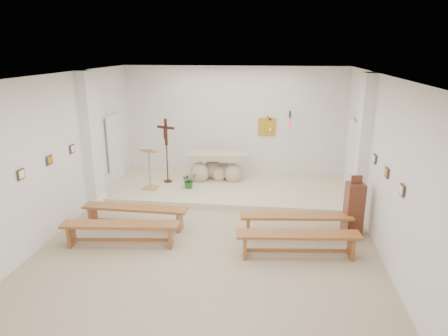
# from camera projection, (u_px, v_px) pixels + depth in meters

# --- Properties ---
(ground) EXTENTS (7.00, 10.00, 0.00)m
(ground) POSITION_uv_depth(u_px,v_px,m) (209.00, 247.00, 8.42)
(ground) COLOR tan
(ground) RESTS_ON ground
(wall_left) EXTENTS (0.02, 10.00, 3.50)m
(wall_left) POSITION_uv_depth(u_px,v_px,m) (43.00, 161.00, 8.34)
(wall_left) COLOR white
(wall_left) RESTS_ON ground
(wall_right) EXTENTS (0.02, 10.00, 3.50)m
(wall_right) POSITION_uv_depth(u_px,v_px,m) (391.00, 174.00, 7.49)
(wall_right) COLOR white
(wall_right) RESTS_ON ground
(wall_back) EXTENTS (7.00, 0.02, 3.50)m
(wall_back) POSITION_uv_depth(u_px,v_px,m) (234.00, 122.00, 12.65)
(wall_back) COLOR white
(wall_back) RESTS_ON ground
(ceiling) EXTENTS (7.00, 10.00, 0.02)m
(ceiling) POSITION_uv_depth(u_px,v_px,m) (206.00, 78.00, 7.41)
(ceiling) COLOR silver
(ceiling) RESTS_ON wall_back
(sanctuary_platform) EXTENTS (6.98, 3.00, 0.15)m
(sanctuary_platform) POSITION_uv_depth(u_px,v_px,m) (228.00, 188.00, 11.72)
(sanctuary_platform) COLOR beige
(sanctuary_platform) RESTS_ON ground
(pilaster_left) EXTENTS (0.26, 0.55, 3.50)m
(pilaster_left) POSITION_uv_depth(u_px,v_px,m) (91.00, 140.00, 10.23)
(pilaster_left) COLOR white
(pilaster_left) RESTS_ON ground
(pilaster_right) EXTENTS (0.26, 0.55, 3.50)m
(pilaster_right) POSITION_uv_depth(u_px,v_px,m) (363.00, 148.00, 9.40)
(pilaster_right) COLOR white
(pilaster_right) RESTS_ON ground
(gold_wall_relief) EXTENTS (0.55, 0.04, 0.55)m
(gold_wall_relief) POSITION_uv_depth(u_px,v_px,m) (267.00, 127.00, 12.53)
(gold_wall_relief) COLOR gold
(gold_wall_relief) RESTS_ON wall_back
(sanctuary_lamp) EXTENTS (0.11, 0.36, 0.44)m
(sanctuary_lamp) POSITION_uv_depth(u_px,v_px,m) (290.00, 124.00, 12.15)
(sanctuary_lamp) COLOR black
(sanctuary_lamp) RESTS_ON wall_back
(station_frame_left_front) EXTENTS (0.03, 0.20, 0.20)m
(station_frame_left_front) POSITION_uv_depth(u_px,v_px,m) (21.00, 174.00, 7.59)
(station_frame_left_front) COLOR #45341E
(station_frame_left_front) RESTS_ON wall_left
(station_frame_left_mid) EXTENTS (0.03, 0.20, 0.20)m
(station_frame_left_mid) POSITION_uv_depth(u_px,v_px,m) (49.00, 160.00, 8.54)
(station_frame_left_mid) COLOR #45341E
(station_frame_left_mid) RESTS_ON wall_left
(station_frame_left_rear) EXTENTS (0.03, 0.20, 0.20)m
(station_frame_left_rear) POSITION_uv_depth(u_px,v_px,m) (72.00, 149.00, 9.49)
(station_frame_left_rear) COLOR #45341E
(station_frame_left_rear) RESTS_ON wall_left
(station_frame_right_front) EXTENTS (0.03, 0.20, 0.20)m
(station_frame_right_front) POSITION_uv_depth(u_px,v_px,m) (402.00, 190.00, 6.74)
(station_frame_right_front) COLOR #45341E
(station_frame_right_front) RESTS_ON wall_right
(station_frame_right_mid) EXTENTS (0.03, 0.20, 0.20)m
(station_frame_right_mid) POSITION_uv_depth(u_px,v_px,m) (387.00, 173.00, 7.69)
(station_frame_right_mid) COLOR #45341E
(station_frame_right_mid) RESTS_ON wall_right
(station_frame_right_rear) EXTENTS (0.03, 0.20, 0.20)m
(station_frame_right_rear) POSITION_uv_depth(u_px,v_px,m) (375.00, 159.00, 8.64)
(station_frame_right_rear) COLOR #45341E
(station_frame_right_rear) RESTS_ON wall_right
(radiator_left) EXTENTS (0.10, 0.85, 0.52)m
(radiator_left) POSITION_uv_depth(u_px,v_px,m) (105.00, 186.00, 11.33)
(radiator_left) COLOR silver
(radiator_left) RESTS_ON ground
(radiator_right) EXTENTS (0.10, 0.85, 0.52)m
(radiator_right) POSITION_uv_depth(u_px,v_px,m) (354.00, 197.00, 10.49)
(radiator_right) COLOR silver
(radiator_right) RESTS_ON ground
(altar) EXTENTS (1.85, 0.87, 0.92)m
(altar) POSITION_uv_depth(u_px,v_px,m) (216.00, 168.00, 12.14)
(altar) COLOR beige
(altar) RESTS_ON sanctuary_platform
(lectern) EXTENTS (0.46, 0.40, 1.24)m
(lectern) POSITION_uv_depth(u_px,v_px,m) (149.00, 168.00, 11.26)
(lectern) COLOR tan
(lectern) RESTS_ON sanctuary_platform
(crucifix_stand) EXTENTS (0.56, 0.25, 1.92)m
(crucifix_stand) POSITION_uv_depth(u_px,v_px,m) (166.00, 146.00, 11.72)
(crucifix_stand) COLOR #341910
(crucifix_stand) RESTS_ON sanctuary_platform
(potted_plant) EXTENTS (0.54, 0.54, 0.46)m
(potted_plant) POSITION_uv_depth(u_px,v_px,m) (189.00, 180.00, 11.45)
(potted_plant) COLOR #265622
(potted_plant) RESTS_ON sanctuary_platform
(donation_pedestal) EXTENTS (0.41, 0.41, 1.39)m
(donation_pedestal) POSITION_uv_depth(u_px,v_px,m) (354.00, 209.00, 8.84)
(donation_pedestal) COLOR #61291B
(donation_pedestal) RESTS_ON ground
(bench_left_front) EXTENTS (2.46, 0.44, 0.52)m
(bench_left_front) POSITION_uv_depth(u_px,v_px,m) (135.00, 212.00, 9.22)
(bench_left_front) COLOR brown
(bench_left_front) RESTS_ON ground
(bench_right_front) EXTENTS (2.48, 0.66, 0.52)m
(bench_right_front) POSITION_uv_depth(u_px,v_px,m) (296.00, 220.00, 8.77)
(bench_right_front) COLOR brown
(bench_right_front) RESTS_ON ground
(bench_left_second) EXTENTS (2.48, 0.66, 0.52)m
(bench_left_second) POSITION_uv_depth(u_px,v_px,m) (120.00, 229.00, 8.36)
(bench_left_second) COLOR brown
(bench_left_second) RESTS_ON ground
(bench_right_second) EXTENTS (2.48, 0.65, 0.52)m
(bench_right_second) POSITION_uv_depth(u_px,v_px,m) (298.00, 239.00, 7.91)
(bench_right_second) COLOR brown
(bench_right_second) RESTS_ON ground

